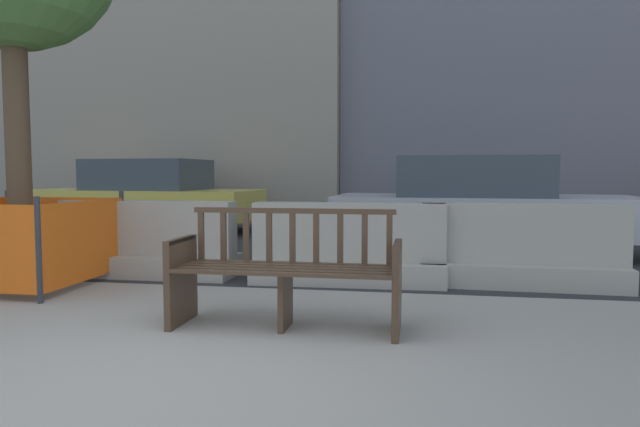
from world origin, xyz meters
name	(u,v)px	position (x,y,z in m)	size (l,w,h in m)	color
ground_plane	(118,388)	(0.00, 0.00, 0.00)	(200.00, 200.00, 0.00)	gray
street_asphalt	(339,229)	(0.00, 8.70, 0.00)	(120.00, 12.00, 0.01)	#28282B
street_bench	(286,275)	(0.62, 1.32, 0.40)	(1.69, 0.54, 0.88)	#473323
jersey_barrier_centre	(348,250)	(0.86, 3.14, 0.34)	(2.02, 0.74, 0.84)	#9E998E
jersey_barrier_left	(148,245)	(-1.41, 3.17, 0.34)	(2.00, 0.69, 0.84)	#9E998E
jersey_barrier_right	(521,253)	(2.63, 3.27, 0.34)	(2.03, 0.76, 0.84)	#9E998E
construction_fence	(22,239)	(-2.42, 2.43, 0.47)	(1.49, 1.49, 0.95)	#2D2D33
car_taxi_near	(143,196)	(-3.76, 7.66, 0.69)	(4.72, 2.07, 1.41)	#DBC64C
car_sedan_far	(480,205)	(2.46, 5.71, 0.69)	(4.28, 1.97, 1.39)	#B7B7BC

